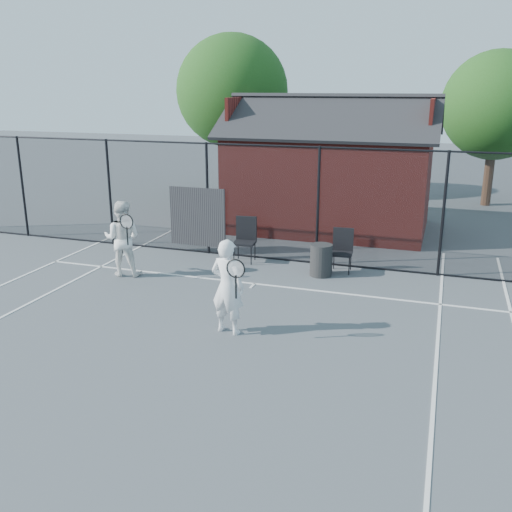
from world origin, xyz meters
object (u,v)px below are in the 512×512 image
(player_front, at_px, (228,287))
(player_back, at_px, (122,238))
(waste_bin, at_px, (321,260))
(chair_right, at_px, (342,252))
(clubhouse, at_px, (330,178))
(chair_left, at_px, (244,241))

(player_front, xyz_separation_m, player_back, (-3.61, 2.35, 0.01))
(player_front, bearing_deg, waste_bin, 76.42)
(player_back, xyz_separation_m, waste_bin, (4.53, 1.46, -0.52))
(player_back, height_order, chair_right, player_back)
(player_front, relative_size, player_back, 0.98)
(clubhouse, bearing_deg, player_front, -90.68)
(player_back, distance_m, waste_bin, 4.78)
(clubhouse, xyz_separation_m, chair_right, (1.24, -4.48, -1.08))
(player_back, bearing_deg, chair_right, 20.77)
(player_back, xyz_separation_m, chair_left, (2.40, 1.92, -0.34))
(chair_right, bearing_deg, player_back, -163.36)
(player_back, xyz_separation_m, chair_right, (4.95, 1.88, -0.39))
(chair_left, relative_size, chair_right, 1.09)
(clubhouse, xyz_separation_m, player_front, (-0.10, -8.71, -0.71))
(waste_bin, bearing_deg, player_back, -162.16)
(player_back, height_order, waste_bin, player_back)
(player_back, relative_size, waste_bin, 2.35)
(clubhouse, bearing_deg, waste_bin, -80.55)
(clubhouse, xyz_separation_m, player_back, (-3.71, -6.36, -0.70))
(chair_left, xyz_separation_m, chair_right, (2.54, -0.05, -0.05))
(player_front, bearing_deg, chair_left, 105.72)
(chair_right, relative_size, waste_bin, 1.35)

